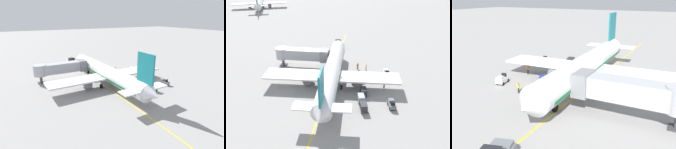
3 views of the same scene
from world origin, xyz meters
The scene contains 13 objects.
ground_plane centered at (0.00, 0.00, 0.00)m, with size 400.00×400.00×0.00m, color gray.
gate_lead_in_line centered at (0.00, 0.00, 0.00)m, with size 0.24×80.00×0.01m, color gold.
parked_airliner centered at (0.68, 1.53, 3.19)m, with size 30.19×37.31×10.63m.
jet_bridge centered at (-8.49, 10.51, 3.45)m, with size 14.01×3.50×4.98m.
baggage_tug_lead centered at (13.61, -5.75, 0.71)m, with size 1.66×2.67×1.62m.
baggage_tug_trailing centered at (13.17, 7.97, 0.71)m, with size 1.77×2.71×1.62m.
baggage_tug_spare centered at (6.90, 4.05, 0.71)m, with size 2.06×2.77×1.62m.
baggage_cart_front centered at (7.94, -1.95, 0.95)m, with size 1.71×2.98×1.58m.
baggage_cart_second_in_train centered at (7.60, -4.71, 0.95)m, with size 1.71×2.98×1.58m.
baggage_cart_third_in_train centered at (8.21, -7.63, 0.95)m, with size 1.71×2.98×1.58m.
ground_crew_wing_walker centered at (8.18, 10.05, 0.95)m, with size 0.31×0.73×1.69m.
ground_crew_loader centered at (5.99, 10.74, 0.95)m, with size 0.72×0.34×1.69m.
ground_crew_marshaller centered at (12.43, 1.64, 0.95)m, with size 0.68×0.43×1.69m.
Camera 3 is at (-14.33, 38.14, 14.18)m, focal length 40.35 mm.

